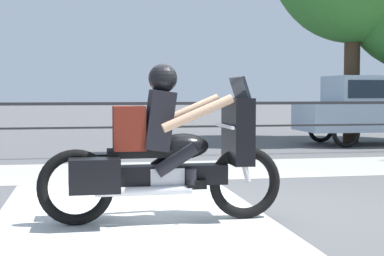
% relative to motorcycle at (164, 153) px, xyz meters
% --- Properties ---
extents(ground_plane, '(120.00, 120.00, 0.00)m').
position_rel_motorcycle_xyz_m(ground_plane, '(0.78, 0.40, -0.70)').
color(ground_plane, '#565659').
extents(sidewalk_band, '(44.00, 2.40, 0.01)m').
position_rel_motorcycle_xyz_m(sidewalk_band, '(0.78, 3.80, -0.70)').
color(sidewalk_band, '#A8A59E').
rests_on(sidewalk_band, ground).
extents(crosswalk_band, '(2.82, 6.00, 0.01)m').
position_rel_motorcycle_xyz_m(crosswalk_band, '(-0.29, 0.20, -0.70)').
color(crosswalk_band, silver).
rests_on(crosswalk_band, ground).
extents(fence_railing, '(36.00, 0.05, 1.11)m').
position_rel_motorcycle_xyz_m(fence_railing, '(0.78, 5.83, 0.17)').
color(fence_railing, '#232326').
rests_on(fence_railing, ground).
extents(motorcycle, '(2.47, 0.76, 1.59)m').
position_rel_motorcycle_xyz_m(motorcycle, '(0.00, 0.00, 0.00)').
color(motorcycle, black).
rests_on(motorcycle, ground).
extents(parked_car, '(4.16, 1.61, 1.70)m').
position_rel_motorcycle_xyz_m(parked_car, '(6.47, 7.75, 0.26)').
color(parked_car, '#9EB2C6').
rests_on(parked_car, ground).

